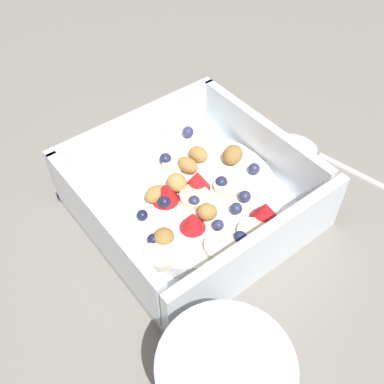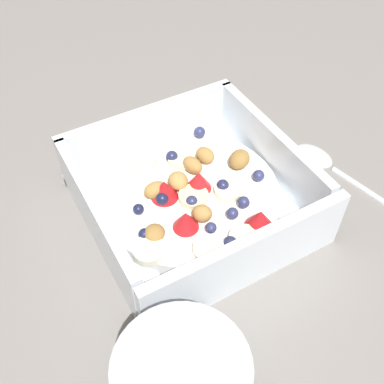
# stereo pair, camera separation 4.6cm
# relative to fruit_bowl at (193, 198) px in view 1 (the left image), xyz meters

# --- Properties ---
(ground_plane) EXTENTS (2.40, 2.40, 0.00)m
(ground_plane) POSITION_rel_fruit_bowl_xyz_m (0.01, -0.00, -0.02)
(ground_plane) COLOR gray
(fruit_bowl) EXTENTS (0.21, 0.21, 0.07)m
(fruit_bowl) POSITION_rel_fruit_bowl_xyz_m (0.00, 0.00, 0.00)
(fruit_bowl) COLOR white
(fruit_bowl) RESTS_ON ground
(spoon) EXTENTS (0.05, 0.17, 0.01)m
(spoon) POSITION_rel_fruit_bowl_xyz_m (-0.17, 0.03, -0.02)
(spoon) COLOR silver
(spoon) RESTS_ON ground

